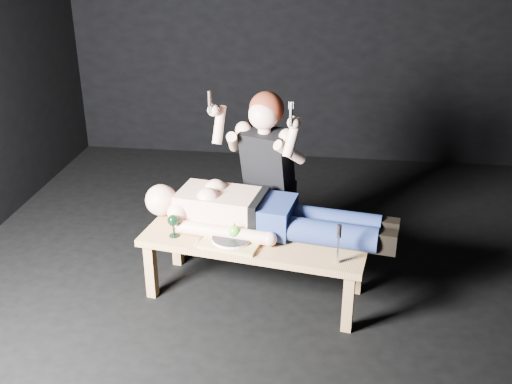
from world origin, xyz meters
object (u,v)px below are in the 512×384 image
lying_man (267,210)px  carving_knife (338,244)px  serving_tray (232,241)px  table (255,265)px  kneeling_woman (272,174)px  goblet (173,226)px

lying_man → carving_knife: size_ratio=6.23×
serving_tray → carving_knife: bearing=-13.0°
table → lying_man: (0.07, 0.11, 0.37)m
kneeling_woman → goblet: 0.85m
table → kneeling_woman: kneeling_woman is taller
goblet → carving_knife: size_ratio=0.60×
serving_tray → carving_knife: (0.68, -0.16, 0.12)m
kneeling_woman → serving_tray: kneeling_woman is taller
table → kneeling_woman: bearing=92.9°
table → carving_knife: (0.54, -0.27, 0.35)m
lying_man → carving_knife: 0.60m
table → kneeling_woman: (0.06, 0.53, 0.45)m
kneeling_woman → serving_tray: bearing=-86.7°
lying_man → goblet: lying_man is taller
lying_man → carving_knife: (0.48, -0.37, -0.01)m
kneeling_woman → goblet: size_ratio=8.68×
table → carving_knife: bearing=-17.0°
lying_man → serving_tray: size_ratio=4.29×
lying_man → serving_tray: bearing=-124.7°
table → carving_knife: 0.70m
carving_knife → goblet: bearing=178.6°
serving_tray → goblet: 0.40m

